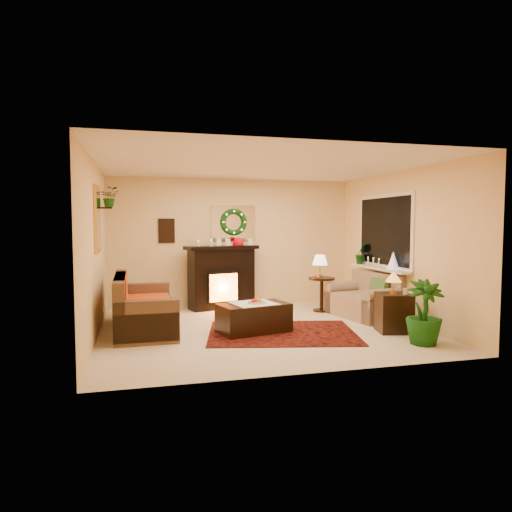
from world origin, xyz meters
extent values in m
plane|color=beige|center=(0.00, 0.00, 0.00)|extent=(5.00, 5.00, 0.00)
plane|color=white|center=(0.00, 0.00, 2.60)|extent=(5.00, 5.00, 0.00)
plane|color=#EFD88C|center=(0.00, 2.25, 1.30)|extent=(5.00, 5.00, 0.00)
plane|color=#EFD88C|center=(0.00, -2.25, 1.30)|extent=(5.00, 5.00, 0.00)
plane|color=#EFD88C|center=(-2.50, 0.00, 1.30)|extent=(4.50, 4.50, 0.00)
plane|color=#EFD88C|center=(2.50, 0.00, 1.30)|extent=(4.50, 4.50, 0.00)
cube|color=#5A0B07|center=(0.24, -0.35, 0.01)|extent=(2.55, 2.12, 0.01)
cube|color=brown|center=(-1.81, 0.41, 0.43)|extent=(0.93, 2.06, 0.88)
cube|color=#D04421|center=(-1.83, 0.52, 0.46)|extent=(0.85, 1.38, 0.02)
cube|color=black|center=(-0.30, 1.96, 0.55)|extent=(1.35, 0.71, 1.18)
sphere|color=red|center=(0.03, 1.92, 1.30)|extent=(0.22, 0.22, 0.22)
cylinder|color=beige|center=(-0.76, 1.93, 1.26)|extent=(0.06, 0.06, 0.17)
cylinder|color=silver|center=(-0.51, 1.91, 1.26)|extent=(0.07, 0.07, 0.20)
cube|color=white|center=(0.00, 2.23, 1.70)|extent=(0.92, 0.02, 0.72)
torus|color=#194719|center=(0.00, 2.19, 1.72)|extent=(0.55, 0.11, 0.55)
cube|color=#381E11|center=(-1.35, 2.23, 1.55)|extent=(0.32, 0.03, 0.48)
cube|color=gold|center=(-2.48, 0.30, 1.75)|extent=(0.03, 0.84, 1.00)
imported|color=#194719|center=(-2.34, 1.05, 1.97)|extent=(0.33, 0.28, 0.36)
cube|color=tan|center=(2.03, 0.45, 0.42)|extent=(1.03, 1.49, 0.80)
cube|color=white|center=(2.48, 0.55, 1.55)|extent=(0.03, 1.86, 1.36)
cube|color=black|center=(2.47, 0.55, 1.55)|extent=(0.02, 1.70, 1.22)
cube|color=white|center=(2.38, 0.55, 0.87)|extent=(0.22, 1.86, 0.04)
cone|color=white|center=(2.40, 0.10, 1.04)|extent=(0.22, 0.22, 0.33)
imported|color=#225029|center=(2.39, 1.27, 1.08)|extent=(0.29, 0.23, 0.53)
cylinder|color=#3C1E16|center=(1.51, 1.15, 0.33)|extent=(0.50, 0.50, 0.65)
cone|color=#FFDAB3|center=(1.47, 1.16, 0.88)|extent=(0.29, 0.29, 0.45)
cube|color=black|center=(1.95, -0.70, 0.27)|extent=(0.59, 0.59, 0.60)
cone|color=orange|center=(1.92, -0.71, 0.74)|extent=(0.25, 0.25, 0.37)
cube|color=#3B1D11|center=(-0.18, -0.19, 0.21)|extent=(1.18, 0.82, 0.45)
cylinder|color=#BABA9C|center=(-0.14, -0.23, 0.45)|extent=(0.28, 0.28, 0.07)
imported|color=#2D5E29|center=(1.95, -1.47, 0.45)|extent=(1.78, 1.78, 2.71)
camera|label=1|loc=(-1.87, -6.97, 1.68)|focal=32.00mm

